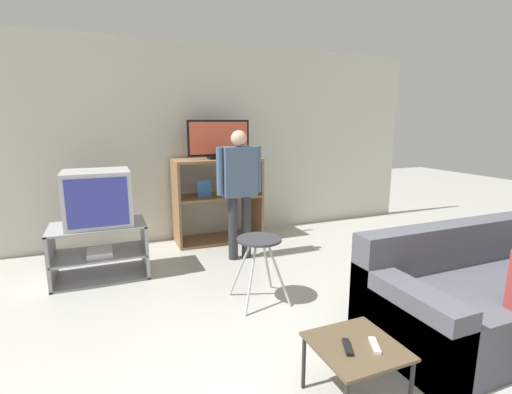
# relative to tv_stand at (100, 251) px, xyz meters

# --- Properties ---
(wall_back) EXTENTS (6.40, 0.06, 2.60)m
(wall_back) POSITION_rel_tv_stand_xyz_m (1.46, 1.02, 1.03)
(wall_back) COLOR beige
(wall_back) RESTS_ON ground_plane
(tv_stand) EXTENTS (0.92, 0.55, 0.56)m
(tv_stand) POSITION_rel_tv_stand_xyz_m (0.00, 0.00, 0.00)
(tv_stand) COLOR #939399
(tv_stand) RESTS_ON ground_plane
(television_main) EXTENTS (0.63, 0.53, 0.55)m
(television_main) POSITION_rel_tv_stand_xyz_m (0.02, 0.02, 0.56)
(television_main) COLOR #B2B2B7
(television_main) RESTS_ON tv_stand
(media_shelf) EXTENTS (1.14, 0.49, 1.11)m
(media_shelf) POSITION_rel_tv_stand_xyz_m (1.47, 0.70, 0.29)
(media_shelf) COLOR #8E6642
(media_shelf) RESTS_ON ground_plane
(television_flat) EXTENTS (0.82, 0.20, 0.50)m
(television_flat) POSITION_rel_tv_stand_xyz_m (1.50, 0.68, 1.07)
(television_flat) COLOR black
(television_flat) RESTS_ON media_shelf
(folding_stool) EXTENTS (0.45, 0.44, 0.59)m
(folding_stool) POSITION_rel_tv_stand_xyz_m (1.31, -1.12, 0.22)
(folding_stool) COLOR #B7B7BC
(folding_stool) RESTS_ON ground_plane
(snack_table) EXTENTS (0.47, 0.47, 0.36)m
(snack_table) POSITION_rel_tv_stand_xyz_m (1.33, -2.46, 0.05)
(snack_table) COLOR brown
(snack_table) RESTS_ON ground_plane
(remote_control_black) EXTENTS (0.09, 0.15, 0.02)m
(remote_control_black) POSITION_rel_tv_stand_xyz_m (1.27, -2.47, 0.10)
(remote_control_black) COLOR black
(remote_control_black) RESTS_ON snack_table
(remote_control_white) EXTENTS (0.10, 0.15, 0.02)m
(remote_control_white) POSITION_rel_tv_stand_xyz_m (1.41, -2.51, 0.10)
(remote_control_white) COLOR silver
(remote_control_white) RESTS_ON snack_table
(couch) EXTENTS (1.81, 0.90, 0.78)m
(couch) POSITION_rel_tv_stand_xyz_m (2.67, -2.21, 0.00)
(couch) COLOR #4C4C56
(couch) RESTS_ON ground_plane
(person_standing_adult) EXTENTS (0.53, 0.20, 1.49)m
(person_standing_adult) POSITION_rel_tv_stand_xyz_m (1.51, -0.04, 0.62)
(person_standing_adult) COLOR #2D2D33
(person_standing_adult) RESTS_ON ground_plane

